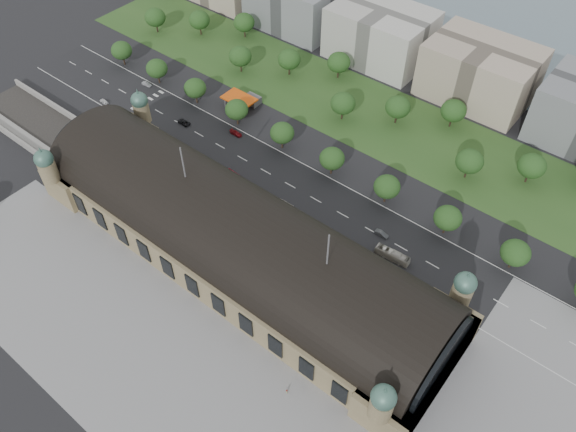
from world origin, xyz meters
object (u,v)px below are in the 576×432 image
Objects in this scene: petrol_station at (246,99)px; bus_mid at (280,204)px; pedestrian_0 at (287,391)px; traffic_car_5 at (382,234)px; bus_west at (237,179)px; parked_car_1 at (130,131)px; parked_car_2 at (170,145)px; traffic_car_2 at (184,122)px; parked_car_5 at (205,176)px; traffic_car_3 at (236,133)px; parked_car_6 at (245,193)px; traffic_car_0 at (104,101)px; parked_car_3 at (156,147)px; parked_car_4 at (208,178)px; traffic_car_1 at (147,84)px; bus_east at (392,255)px; parked_car_0 at (174,148)px.

bus_mid is (49.78, -38.28, -1.37)m from petrol_station.
pedestrian_0 is at bearing -141.24° from bus_mid.
traffic_car_5 is at bearing -74.48° from bus_mid.
traffic_car_5 is at bearing -73.65° from bus_west.
parked_car_2 is at bearing 70.78° from parked_car_1.
traffic_car_2 is 126.36m from pedestrian_0.
traffic_car_5 reaches higher than parked_car_5.
parked_car_5 is at bearing -162.89° from traffic_car_3.
bus_mid is 70.89m from pedestrian_0.
traffic_car_0 is at bearing -112.79° from parked_car_6.
pedestrian_0 reaches higher than parked_car_5.
parked_car_1 is (-110.52, -17.43, -0.09)m from traffic_car_5.
traffic_car_2 is at bearing 110.57° from traffic_car_3.
parked_car_3 is at bearing -106.91° from parked_car_6.
parked_car_1 is (-12.87, -17.97, -0.10)m from traffic_car_2.
traffic_car_2 is at bearing -147.03° from parked_car_5.
petrol_station is at bearing 164.33° from parked_car_4.
bus_mid is at bearing -117.39° from traffic_car_3.
traffic_car_3 is at bearing 96.17° from parked_car_1.
traffic_car_0 is 0.42× the size of bus_mid.
traffic_car_1 is 0.42× the size of bus_west.
parked_car_3 is (-3.84, -4.00, 0.00)m from parked_car_2.
bus_mid is (94.75, -20.94, 0.80)m from traffic_car_1.
parked_car_6 is 14.31m from bus_mid.
traffic_car_0 is at bearing 160.55° from traffic_car_1.
traffic_car_2 reaches higher than traffic_car_5.
bus_east is at bearing 87.62° from traffic_car_2.
bus_west reaches higher than traffic_car_1.
traffic_car_2 is 1.22× the size of parked_car_3.
bus_mid is at bearing 96.91° from traffic_car_0.
parked_car_0 is 52.85m from bus_mid.
parked_car_3 is 0.43× the size of bus_mid.
parked_car_5 is at bearing 105.51° from traffic_car_5.
traffic_car_2 is at bearing 82.10° from bus_east.
parked_car_4 is at bearing -160.24° from traffic_car_3.
bus_east is (75.60, 11.00, 0.90)m from parked_car_5.
traffic_car_1 is at bearing 86.87° from traffic_car_5.
traffic_car_0 is 1.07× the size of parked_car_0.
parked_car_5 reaches higher than parked_car_0.
bus_west is at bearing 57.41° from parked_car_2.
traffic_car_3 is 25.87m from parked_car_0.
bus_east is at bearing -19.52° from petrol_station.
parked_car_0 reaches higher than parked_car_1.
parked_car_2 is 113.98m from pedestrian_0.
traffic_car_0 is 78.49m from bus_west.
traffic_car_0 is 39.46m from traffic_car_2.
parked_car_4 is (-66.13, -17.43, -0.18)m from traffic_car_5.
parked_car_2 is at bearing 99.40° from traffic_car_5.
parked_car_6 is at bearing -110.70° from bus_west.
petrol_station is 2.69× the size of parked_car_6.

